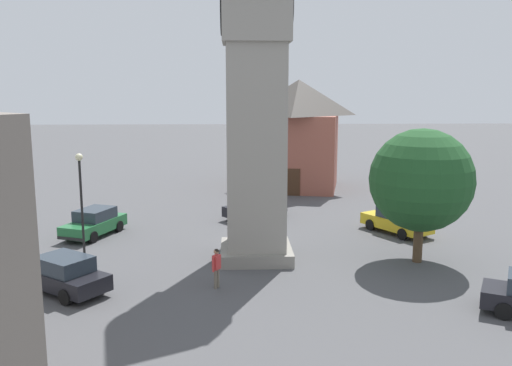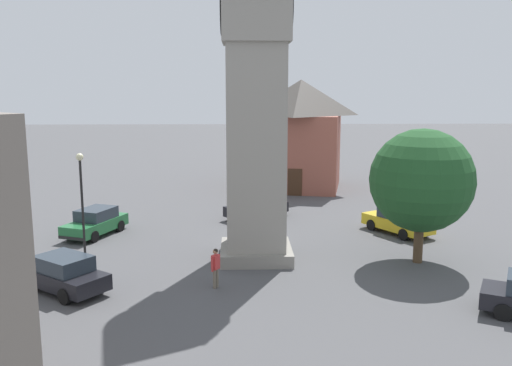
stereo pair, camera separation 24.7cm
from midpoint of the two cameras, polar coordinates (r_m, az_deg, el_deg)
name	(u,v)px [view 1 (the left image)]	position (r m, az deg, el deg)	size (l,w,h in m)	color
ground_plane	(256,258)	(26.62, -0.27, -7.93)	(200.00, 200.00, 0.00)	#4C4C4F
clock_tower	(256,27)	(25.48, -0.29, 16.08)	(4.13, 4.13, 18.71)	gray
car_blue_kerb	(63,274)	(23.53, -19.98, -9.03)	(3.81, 4.32, 1.53)	black
car_silver_kerb	(397,220)	(31.92, 14.43, -3.80)	(4.41, 3.56, 1.53)	gold
car_red_corner	(94,222)	(31.72, -16.91, -4.00)	(4.46, 3.09, 1.53)	#236B38
car_white_side	(255,206)	(34.40, -0.34, -2.49)	(3.93, 4.26, 1.53)	black
pedestrian	(217,265)	(22.58, -4.50, -8.58)	(0.49, 0.37, 1.69)	#706656
tree	(421,180)	(26.28, 16.78, 0.28)	(4.82, 4.82, 6.38)	brown
building_corner_back	(298,133)	(44.70, 4.32, 5.26)	(8.69, 8.03, 8.88)	#995142
lamp_post	(81,188)	(27.59, -18.25, -0.51)	(0.36, 0.36, 5.10)	black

